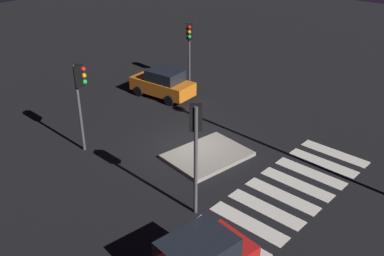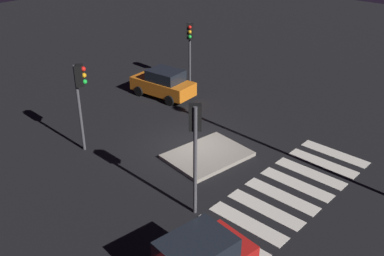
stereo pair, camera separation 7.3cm
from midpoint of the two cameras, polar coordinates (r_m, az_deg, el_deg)
name	(u,v)px [view 2 (the right image)]	position (r m, az deg, el deg)	size (l,w,h in m)	color
ground_plane	(192,146)	(21.55, 0.10, -2.37)	(80.00, 80.00, 0.00)	black
traffic_island	(207,155)	(20.64, 2.10, -3.54)	(3.95, 3.17, 0.18)	gray
car_orange	(163,84)	(26.87, -3.61, 5.72)	(2.18, 4.07, 1.71)	orange
traffic_light_south	(195,133)	(15.57, 0.54, -0.64)	(0.54, 0.54, 4.42)	#47474C
traffic_light_north	(190,38)	(28.45, -0.21, 11.45)	(0.54, 0.54, 3.88)	#47474C
traffic_light_west	(80,87)	(20.53, -14.09, 5.14)	(0.54, 0.54, 4.23)	#47474C
crosswalk_near	(289,190)	(18.86, 12.48, -7.78)	(8.75, 3.20, 0.02)	silver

